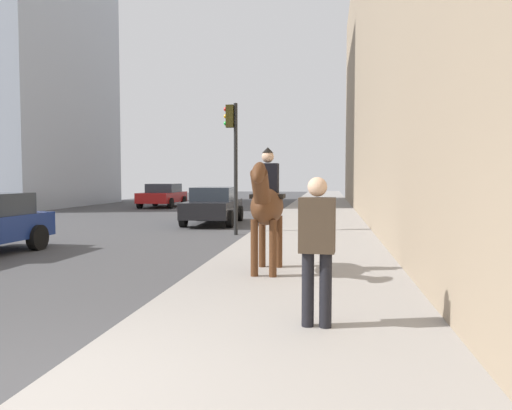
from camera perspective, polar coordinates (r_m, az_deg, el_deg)
The scene contains 6 objects.
glass_office_tower at distance 37.04m, azimuth -27.31°, elevation 20.10°, with size 12.00×10.00×25.59m, color #9EA8B7.
mounted_horse_near at distance 8.68m, azimuth 1.25°, elevation 0.11°, with size 2.15×0.61×2.24m.
pedestrian_greeting at distance 5.57m, azimuth 7.11°, elevation -4.22°, with size 0.28×0.42×1.70m.
car_mid_lane at distance 30.62m, azimuth -10.78°, elevation 1.16°, with size 4.29×2.13×1.44m.
car_far_lane at distance 19.25m, azimuth -4.94°, elevation 0.04°, with size 4.44×2.08×1.44m.
traffic_light_near_curb at distance 15.46m, azimuth -2.69°, elevation 6.69°, with size 0.20×0.44×4.13m.
Camera 1 is at (-3.30, -2.41, 1.81)m, focal length 34.36 mm.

